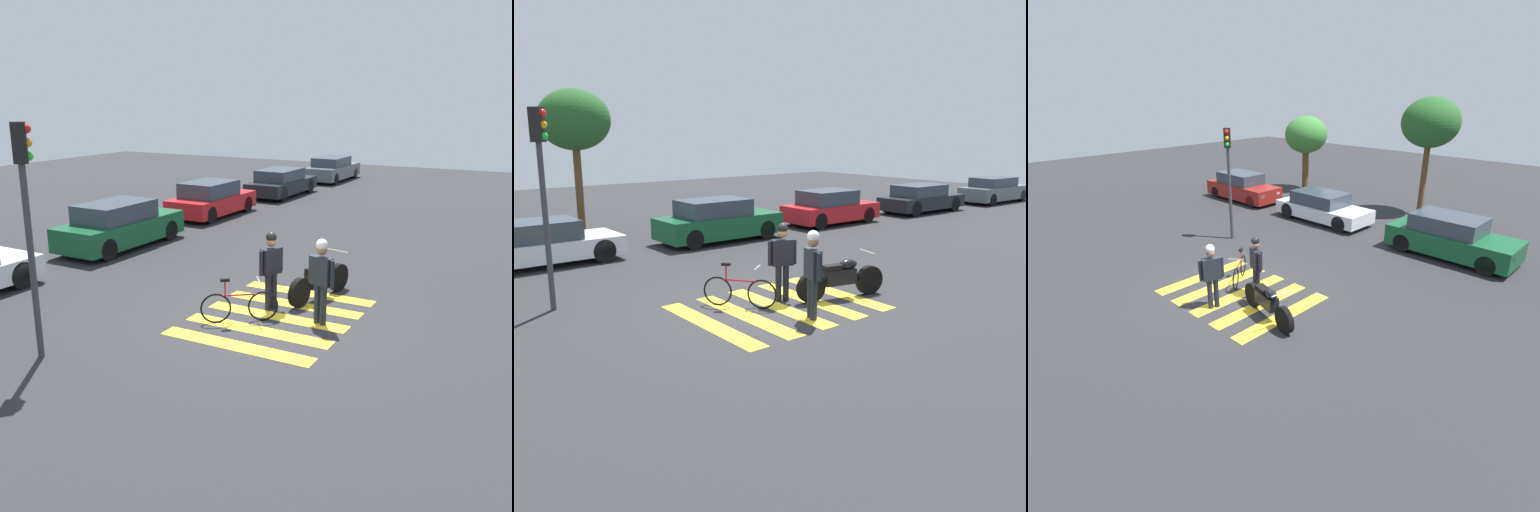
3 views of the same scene
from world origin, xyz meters
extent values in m
plane|color=#2B2B2D|center=(0.00, 0.00, 0.00)|extent=(60.00, 60.00, 0.00)
cylinder|color=black|center=(2.36, -0.56, 0.35)|extent=(0.71, 0.29, 0.70)
cylinder|color=black|center=(0.80, -0.19, 0.35)|extent=(0.71, 0.29, 0.70)
cube|color=black|center=(1.53, -0.36, 0.53)|extent=(0.84, 0.45, 0.36)
ellipsoid|color=black|center=(1.75, -0.42, 0.80)|extent=(0.52, 0.34, 0.24)
cube|color=black|center=(1.33, -0.32, 0.77)|extent=(0.48, 0.33, 0.12)
cylinder|color=#A5A5AD|center=(2.28, -0.54, 1.05)|extent=(0.18, 0.61, 0.04)
torus|color=black|center=(-0.35, 0.15, 0.34)|extent=(0.43, 0.56, 0.67)
torus|color=black|center=(-0.97, 0.97, 0.34)|extent=(0.43, 0.56, 0.67)
cylinder|color=maroon|center=(-0.66, 0.56, 0.62)|extent=(0.51, 0.66, 0.04)
cylinder|color=maroon|center=(-0.85, 0.80, 0.79)|extent=(0.04, 0.04, 0.34)
cube|color=black|center=(-0.85, 0.80, 0.97)|extent=(0.20, 0.22, 0.06)
cylinder|color=#99999E|center=(-0.42, 0.23, 0.94)|extent=(0.38, 0.30, 0.03)
cylinder|color=#1E232D|center=(0.04, -1.09, 0.43)|extent=(0.14, 0.14, 0.87)
cylinder|color=#1E232D|center=(0.10, -0.92, 0.43)|extent=(0.14, 0.14, 0.87)
cube|color=#1E232D|center=(0.07, -1.01, 1.18)|extent=(0.36, 0.55, 0.62)
sphere|color=#8C664C|center=(0.07, -1.01, 1.64)|extent=(0.24, 0.24, 0.24)
cylinder|color=#1E232D|center=(-0.03, -1.29, 1.18)|extent=(0.09, 0.09, 0.59)
cylinder|color=#1E232D|center=(0.18, -0.72, 1.18)|extent=(0.09, 0.09, 0.59)
sphere|color=white|center=(0.07, -1.01, 1.75)|extent=(0.25, 0.25, 0.25)
cylinder|color=black|center=(0.30, 0.36, 0.42)|extent=(0.14, 0.14, 0.84)
cylinder|color=black|center=(0.46, 0.30, 0.42)|extent=(0.14, 0.14, 0.84)
cube|color=black|center=(0.38, 0.33, 1.14)|extent=(0.53, 0.37, 0.60)
sphere|color=#8C664C|center=(0.38, 0.33, 1.59)|extent=(0.23, 0.23, 0.23)
cylinder|color=black|center=(0.10, 0.44, 1.14)|extent=(0.09, 0.09, 0.57)
cylinder|color=black|center=(0.65, 0.22, 1.14)|extent=(0.09, 0.09, 0.57)
sphere|color=black|center=(0.38, 0.33, 1.70)|extent=(0.24, 0.24, 0.24)
cube|color=yellow|center=(-1.80, 0.00, 0.00)|extent=(0.45, 3.32, 0.01)
cube|color=yellow|center=(-0.90, 0.00, 0.00)|extent=(0.45, 3.32, 0.01)
cube|color=yellow|center=(0.00, 0.00, 0.00)|extent=(0.45, 3.32, 0.01)
cube|color=yellow|center=(0.90, 0.00, 0.00)|extent=(0.45, 3.32, 0.01)
cube|color=yellow|center=(1.80, 0.00, 0.00)|extent=(0.45, 3.32, 0.01)
cylinder|color=black|center=(-1.31, 6.60, 0.35)|extent=(0.71, 0.23, 0.70)
cube|color=#F2EDCC|center=(-0.63, 7.92, 0.56)|extent=(0.08, 0.20, 0.12)
cube|color=#F2EDCC|center=(-0.64, 6.80, 0.56)|extent=(0.08, 0.20, 0.12)
cylinder|color=black|center=(4.74, 7.97, 0.34)|extent=(0.68, 0.23, 0.68)
cylinder|color=black|center=(4.72, 6.42, 0.34)|extent=(0.68, 0.23, 0.68)
cylinder|color=black|center=(1.72, 8.00, 0.34)|extent=(0.68, 0.23, 0.68)
cylinder|color=black|center=(1.70, 6.45, 0.34)|extent=(0.68, 0.23, 0.68)
cube|color=#14512D|center=(3.22, 7.21, 0.56)|extent=(4.46, 1.81, 0.74)
cube|color=#333D47|center=(3.00, 7.22, 1.21)|extent=(2.41, 1.58, 0.57)
cube|color=#F2EDCC|center=(5.41, 7.76, 0.67)|extent=(0.08, 0.20, 0.12)
cube|color=#F2EDCC|center=(5.40, 6.63, 0.67)|extent=(0.08, 0.20, 0.12)
cylinder|color=black|center=(10.40, 8.23, 0.33)|extent=(0.67, 0.23, 0.67)
cylinder|color=black|center=(10.39, 6.61, 0.33)|extent=(0.67, 0.23, 0.67)
cylinder|color=black|center=(7.62, 8.25, 0.33)|extent=(0.67, 0.23, 0.67)
cylinder|color=black|center=(7.60, 6.63, 0.33)|extent=(0.67, 0.23, 0.67)
cube|color=red|center=(9.00, 7.43, 0.51)|extent=(4.12, 1.88, 0.65)
cube|color=#333D47|center=(8.80, 7.43, 1.13)|extent=(2.23, 1.64, 0.59)
cube|color=#F2EDCC|center=(11.02, 8.00, 0.60)|extent=(0.08, 0.20, 0.12)
cube|color=#F2EDCC|center=(11.01, 6.82, 0.60)|extent=(0.08, 0.20, 0.12)
cylinder|color=black|center=(16.38, 7.91, 0.36)|extent=(0.72, 0.23, 0.72)
cylinder|color=black|center=(16.36, 6.31, 0.36)|extent=(0.72, 0.23, 0.72)
cylinder|color=black|center=(13.35, 7.94, 0.36)|extent=(0.72, 0.23, 0.72)
cylinder|color=black|center=(13.33, 6.34, 0.36)|extent=(0.72, 0.23, 0.72)
cube|color=black|center=(14.86, 7.13, 0.49)|extent=(4.47, 1.86, 0.59)
cube|color=#333D47|center=(14.63, 7.13, 1.05)|extent=(2.42, 1.62, 0.54)
cube|color=#F2EDCC|center=(17.05, 7.69, 0.58)|extent=(0.08, 0.20, 0.12)
cube|color=#F2EDCC|center=(17.04, 6.53, 0.58)|extent=(0.08, 0.20, 0.12)
cylinder|color=black|center=(22.68, 7.64, 0.32)|extent=(0.65, 0.23, 0.64)
cylinder|color=black|center=(22.67, 6.15, 0.32)|extent=(0.65, 0.23, 0.64)
cylinder|color=black|center=(19.59, 7.67, 0.32)|extent=(0.65, 0.23, 0.64)
cylinder|color=black|center=(19.57, 6.18, 0.32)|extent=(0.65, 0.23, 0.64)
cube|color=slate|center=(21.13, 6.91, 0.53)|extent=(4.57, 1.76, 0.70)
cube|color=#333D47|center=(20.90, 6.91, 1.12)|extent=(2.47, 1.54, 0.49)
cube|color=#F2EDCC|center=(23.37, 7.44, 0.63)|extent=(0.08, 0.20, 0.12)
cube|color=#F2EDCC|center=(23.36, 6.34, 0.63)|extent=(0.08, 0.20, 0.12)
cylinder|color=#38383D|center=(-3.96, 2.95, 1.81)|extent=(0.12, 0.12, 3.61)
cube|color=black|center=(-3.96, 2.95, 3.96)|extent=(0.34, 0.34, 0.70)
sphere|color=red|center=(-3.87, 2.86, 4.19)|extent=(0.16, 0.16, 0.16)
sphere|color=orange|center=(-3.87, 2.86, 3.96)|extent=(0.16, 0.16, 0.16)
sphere|color=green|center=(-3.87, 2.86, 3.73)|extent=(0.16, 0.16, 0.16)
camera|label=1|loc=(-10.97, -5.43, 4.73)|focal=41.24mm
camera|label=2|loc=(-7.47, -9.03, 3.84)|focal=38.73mm
camera|label=3|loc=(8.45, -6.88, 5.69)|focal=28.76mm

